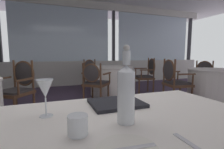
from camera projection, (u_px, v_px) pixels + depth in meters
The scene contains 16 objects.
ground_plane at pixel (89, 147), 1.89m from camera, with size 15.08×15.08×0.00m, color #47384C.
window_wall_far at pixel (63, 52), 5.58m from camera, with size 11.60×0.14×2.93m.
butter_knife at pixel (128, 149), 0.51m from camera, with size 0.19×0.02×0.00m, color silver.
dinner_fork at pixel (193, 146), 0.54m from camera, with size 0.17×0.02×0.00m, color silver.
water_bottle at pixel (126, 92), 0.72m from camera, with size 0.08×0.08×0.35m.
wine_glass at pixel (45, 89), 0.80m from camera, with size 0.08×0.08×0.19m.
water_tumbler at pixel (78, 125), 0.62m from camera, with size 0.08×0.08×0.08m, color white.
menu_book at pixel (116, 103), 1.01m from camera, with size 0.31×0.26×0.02m, color black.
background_table_0 at pixel (111, 81), 4.40m from camera, with size 1.15×1.15×0.76m.
dining_chair_0_0 at pixel (92, 71), 5.15m from camera, with size 0.63×0.58×0.93m.
dining_chair_0_1 at pixel (94, 80), 3.46m from camera, with size 0.66×0.65×0.90m.
dining_chair_0_2 at pixel (147, 73), 4.53m from camera, with size 0.54×0.60×0.99m.
background_table_1 at pixel (214, 87), 3.55m from camera, with size 1.08×1.08×0.76m.
dining_chair_1_1 at pixel (205, 75), 4.44m from camera, with size 0.66×0.65×0.91m.
dining_chair_1_2 at pixel (174, 79), 3.34m from camera, with size 0.53×0.59×0.99m.
dining_chair_2_2 at pixel (19, 84), 2.80m from camera, with size 0.66×0.64×0.97m.
Camera 1 is at (-0.35, -1.76, 1.06)m, focal length 26.20 mm.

